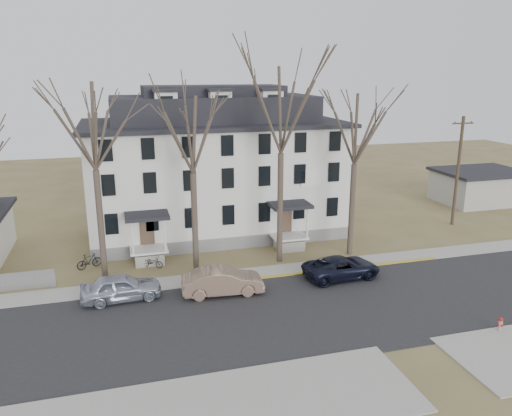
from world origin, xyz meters
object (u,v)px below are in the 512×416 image
object	(u,v)px
car_tan	(223,282)
car_navy	(342,268)
boarding_house	(215,168)
car_silver	(121,288)
tree_far_left	(92,120)
tree_mid_left	(192,129)
bicycle_left	(152,263)
tree_center	(281,104)
tree_mid_right	(356,124)
utility_pole_far	(458,170)
fire_hydrant	(500,325)
bicycle_right	(89,262)

from	to	relation	value
car_tan	car_navy	bearing A→B (deg)	-83.62
boarding_house	car_silver	size ratio (longest dim) A/B	4.45
tree_far_left	tree_mid_left	size ratio (longest dim) A/B	1.08
tree_mid_left	car_silver	bearing A→B (deg)	-145.39
car_silver	bicycle_left	distance (m)	5.07
tree_center	tree_mid_right	world-z (taller)	tree_center
car_navy	tree_mid_left	bearing A→B (deg)	62.71
car_navy	bicycle_left	bearing A→B (deg)	63.32
tree_mid_right	car_silver	distance (m)	19.03
tree_mid_right	utility_pole_far	size ratio (longest dim) A/B	1.34
tree_center	car_silver	size ratio (longest dim) A/B	3.15
tree_mid_left	tree_center	world-z (taller)	tree_center
tree_center	car_silver	world-z (taller)	tree_center
fire_hydrant	car_silver	bearing A→B (deg)	154.24
boarding_house	tree_mid_left	distance (m)	9.66
tree_mid_right	bicycle_right	bearing A→B (deg)	173.37
car_silver	car_navy	xyz separation A→B (m)	(14.00, -0.50, -0.09)
utility_pole_far	bicycle_right	bearing A→B (deg)	-176.17
tree_mid_left	bicycle_left	size ratio (longest dim) A/B	8.34
car_silver	bicycle_left	size ratio (longest dim) A/B	3.06
car_tan	car_navy	distance (m)	8.04
tree_mid_left	tree_mid_right	distance (m)	11.50
bicycle_left	bicycle_right	xyz separation A→B (m)	(-4.19, 1.04, 0.13)
tree_mid_right	fire_hydrant	distance (m)	15.81
boarding_house	car_navy	bearing A→B (deg)	-63.72
car_tan	tree_far_left	bearing A→B (deg)	62.73
boarding_house	tree_center	size ratio (longest dim) A/B	1.41
utility_pole_far	bicycle_right	size ratio (longest dim) A/B	5.40
utility_pole_far	car_tan	bearing A→B (deg)	-159.43
tree_mid_right	tree_far_left	bearing A→B (deg)	180.00
tree_far_left	tree_mid_left	world-z (taller)	tree_far_left
boarding_house	tree_mid_right	bearing A→B (deg)	-43.81
tree_mid_right	bicycle_right	xyz separation A→B (m)	(-18.56, 2.16, -9.07)
tree_mid_left	tree_far_left	bearing A→B (deg)	180.00
tree_mid_right	utility_pole_far	world-z (taller)	tree_mid_right
car_silver	fire_hydrant	bearing A→B (deg)	-119.40
tree_center	bicycle_left	distance (m)	13.93
utility_pole_far	fire_hydrant	size ratio (longest dim) A/B	11.51
car_navy	bicycle_left	distance (m)	12.90
boarding_house	tree_far_left	xyz separation A→B (m)	(-9.00, -8.15, 4.96)
boarding_house	car_tan	distance (m)	13.39
boarding_house	tree_far_left	world-z (taller)	tree_far_left
tree_mid_right	tree_mid_left	bearing A→B (deg)	180.00
tree_mid_right	car_navy	distance (m)	10.06
boarding_house	tree_center	distance (m)	10.39
utility_pole_far	car_navy	world-z (taller)	utility_pole_far
tree_center	car_silver	distance (m)	15.46
car_tan	bicycle_right	size ratio (longest dim) A/B	2.82
tree_center	tree_mid_right	xyz separation A→B (m)	(5.50, 0.00, -1.48)
tree_far_left	tree_mid_left	bearing A→B (deg)	0.00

